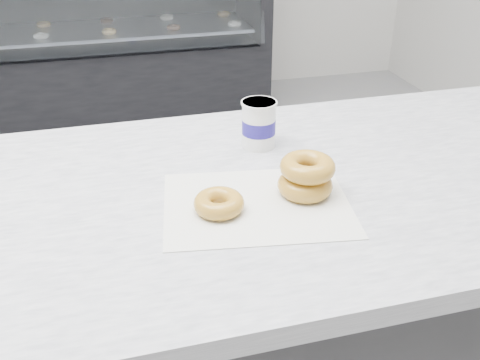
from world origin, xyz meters
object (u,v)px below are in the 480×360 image
(donut_single, at_px, (219,203))
(donut_stack, at_px, (306,176))
(display_case, at_px, (78,45))
(coffee_cup, at_px, (259,124))

(donut_single, height_order, donut_stack, donut_stack)
(display_case, relative_size, donut_stack, 17.71)
(display_case, xyz_separation_m, coffee_cup, (0.44, -2.56, 0.46))
(donut_stack, distance_m, coffee_cup, 0.23)
(display_case, xyz_separation_m, donut_stack, (0.47, -2.78, 0.45))
(coffee_cup, bearing_deg, donut_single, -101.38)
(donut_single, relative_size, coffee_cup, 0.87)
(donut_stack, xyz_separation_m, coffee_cup, (-0.03, 0.22, 0.02))
(display_case, distance_m, donut_stack, 2.86)
(donut_single, distance_m, donut_stack, 0.17)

